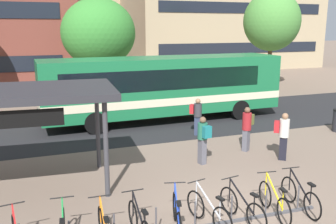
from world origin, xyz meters
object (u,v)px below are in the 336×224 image
(parked_bicycle_black_6, at_px, (242,208))
(street_tree_2, at_px, (272,21))
(parked_bicycle_silver_5, at_px, (208,211))
(parked_bicycle_black_8, at_px, (300,196))
(commuter_red_pack_1, at_px, (197,114))
(street_tree_0, at_px, (98,33))
(commuter_red_pack_0, at_px, (283,133))
(city_bus, at_px, (165,86))
(commuter_olive_pack_2, at_px, (247,126))
(parked_bicycle_black_3, at_px, (139,224))
(parked_bicycle_yellow_7, at_px, (274,202))
(commuter_teal_pack_3, at_px, (203,137))
(parked_bicycle_blue_4, at_px, (177,215))

(parked_bicycle_black_6, bearing_deg, street_tree_2, -45.51)
(parked_bicycle_silver_5, distance_m, parked_bicycle_black_8, 2.58)
(commuter_red_pack_1, xyz_separation_m, street_tree_0, (-2.23, 10.97, 3.32))
(parked_bicycle_silver_5, relative_size, commuter_red_pack_1, 1.03)
(street_tree_0, bearing_deg, commuter_red_pack_1, -78.53)
(parked_bicycle_black_8, relative_size, street_tree_0, 0.26)
(commuter_red_pack_0, bearing_deg, city_bus, 143.67)
(city_bus, height_order, commuter_red_pack_1, city_bus)
(city_bus, relative_size, commuter_olive_pack_2, 7.03)
(parked_bicycle_black_3, height_order, parked_bicycle_yellow_7, same)
(parked_bicycle_black_6, bearing_deg, commuter_teal_pack_3, -20.91)
(parked_bicycle_yellow_7, xyz_separation_m, commuter_teal_pack_3, (-0.10, 3.96, 0.59))
(parked_bicycle_black_8, bearing_deg, parked_bicycle_silver_5, 92.75)
(street_tree_0, bearing_deg, commuter_red_pack_0, -75.79)
(parked_bicycle_black_6, xyz_separation_m, parked_bicycle_yellow_7, (0.92, -0.01, 0.00))
(commuter_teal_pack_3, bearing_deg, parked_bicycle_black_3, 129.37)
(parked_bicycle_black_3, relative_size, parked_bicycle_yellow_7, 1.01)
(parked_bicycle_black_3, distance_m, parked_bicycle_yellow_7, 3.47)
(parked_bicycle_black_8, bearing_deg, parked_bicycle_yellow_7, 96.69)
(parked_bicycle_black_3, bearing_deg, commuter_teal_pack_3, -42.36)
(commuter_red_pack_1, xyz_separation_m, commuter_teal_pack_3, (-1.30, -3.36, 0.03))
(city_bus, xyz_separation_m, commuter_red_pack_0, (1.93, -6.91, -0.79))
(city_bus, xyz_separation_m, parked_bicycle_yellow_7, (-0.83, -10.31, -1.39))
(parked_bicycle_yellow_7, xyz_separation_m, commuter_red_pack_0, (2.75, 3.39, 0.60))
(parked_bicycle_blue_4, bearing_deg, commuter_red_pack_0, -43.29)
(parked_bicycle_black_3, distance_m, street_tree_2, 24.24)
(commuter_red_pack_0, bearing_deg, commuter_teal_pack_3, -153.16)
(street_tree_2, bearing_deg, commuter_olive_pack_2, -127.57)
(parked_bicycle_silver_5, height_order, commuter_red_pack_0, commuter_red_pack_0)
(city_bus, relative_size, street_tree_2, 1.64)
(parked_bicycle_black_6, relative_size, street_tree_0, 0.26)
(parked_bicycle_black_8, distance_m, commuter_olive_pack_2, 4.88)
(parked_bicycle_black_3, xyz_separation_m, parked_bicycle_blue_4, (0.93, 0.11, 0.00))
(commuter_teal_pack_3, relative_size, street_tree_0, 0.26)
(parked_bicycle_black_8, bearing_deg, street_tree_0, 10.23)
(parked_bicycle_black_6, relative_size, street_tree_2, 0.23)
(city_bus, relative_size, parked_bicycle_blue_4, 7.23)
(parked_bicycle_black_6, bearing_deg, parked_bicycle_silver_5, 73.89)
(parked_bicycle_yellow_7, bearing_deg, parked_bicycle_black_8, -79.04)
(commuter_olive_pack_2, bearing_deg, commuter_red_pack_0, 84.47)
(commuter_red_pack_0, bearing_deg, street_tree_2, 94.86)
(parked_bicycle_blue_4, xyz_separation_m, commuter_red_pack_1, (3.75, 7.12, 0.56))
(parked_bicycle_black_3, relative_size, commuter_olive_pack_2, 1.00)
(city_bus, relative_size, parked_bicycle_black_3, 7.01)
(parked_bicycle_black_6, distance_m, street_tree_2, 22.74)
(commuter_olive_pack_2, bearing_deg, parked_bicycle_black_3, 7.64)
(commuter_red_pack_0, bearing_deg, commuter_olive_pack_2, 154.48)
(parked_bicycle_black_3, height_order, parked_bicycle_black_6, same)
(city_bus, xyz_separation_m, parked_bicycle_blue_4, (-3.36, -10.10, -1.39))
(parked_bicycle_yellow_7, bearing_deg, street_tree_0, 11.96)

